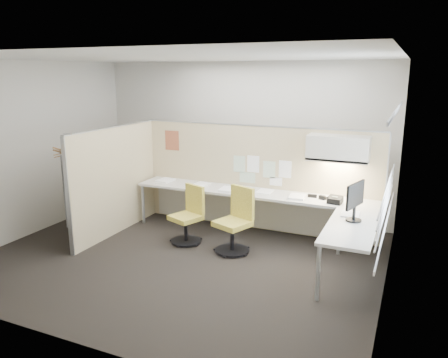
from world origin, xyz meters
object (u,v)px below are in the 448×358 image
at_px(monitor, 355,199).
at_px(phone, 335,200).
at_px(chair_right, 236,222).
at_px(desk, 269,204).
at_px(chair_left, 189,217).

relative_size(monitor, phone, 2.21).
bearing_deg(monitor, chair_right, 103.13).
xyz_separation_m(desk, chair_left, (-1.12, -0.57, -0.19)).
xyz_separation_m(chair_right, phone, (1.31, 0.63, 0.33)).
distance_m(desk, monitor, 1.59).
bearing_deg(monitor, desk, 79.18).
height_order(desk, monitor, monitor).
bearing_deg(desk, monitor, -26.54).
bearing_deg(chair_left, desk, 48.14).
distance_m(desk, chair_left, 1.27).
relative_size(desk, phone, 17.34).
height_order(chair_left, monitor, monitor).
height_order(chair_left, chair_right, chair_right).
distance_m(desk, phone, 1.02).
distance_m(chair_right, monitor, 1.78).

